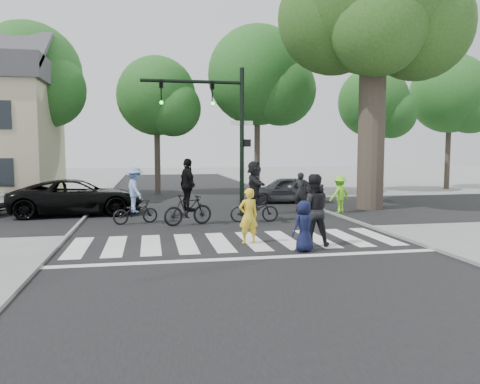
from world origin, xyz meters
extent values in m
plane|color=gray|center=(0.00, 0.00, 0.00)|extent=(120.00, 120.00, 0.00)
cube|color=black|center=(0.00, 5.00, 0.01)|extent=(10.00, 70.00, 0.01)
cube|color=black|center=(0.00, 8.00, 0.01)|extent=(70.00, 10.00, 0.01)
cube|color=gray|center=(-5.05, 5.00, 0.05)|extent=(0.10, 70.00, 0.10)
cube|color=gray|center=(5.05, 5.00, 0.05)|extent=(0.10, 70.00, 0.10)
cube|color=silver|center=(-4.50, 1.00, 0.01)|extent=(0.55, 3.00, 0.01)
cube|color=silver|center=(-3.50, 1.00, 0.01)|extent=(0.55, 3.00, 0.01)
cube|color=silver|center=(-2.50, 1.00, 0.01)|extent=(0.55, 3.00, 0.01)
cube|color=silver|center=(-1.50, 1.00, 0.01)|extent=(0.55, 3.00, 0.01)
cube|color=silver|center=(-0.50, 1.00, 0.01)|extent=(0.55, 3.00, 0.01)
cube|color=silver|center=(0.50, 1.00, 0.01)|extent=(0.55, 3.00, 0.01)
cube|color=silver|center=(1.50, 1.00, 0.01)|extent=(0.55, 3.00, 0.01)
cube|color=silver|center=(2.50, 1.00, 0.01)|extent=(0.55, 3.00, 0.01)
cube|color=silver|center=(3.50, 1.00, 0.01)|extent=(0.55, 3.00, 0.01)
cube|color=silver|center=(4.50, 1.00, 0.01)|extent=(0.55, 3.00, 0.01)
cube|color=silver|center=(0.00, -1.20, 0.01)|extent=(10.00, 0.30, 0.01)
cylinder|color=black|center=(1.20, 6.20, 3.00)|extent=(0.18, 0.18, 6.00)
cylinder|color=black|center=(-0.80, 6.20, 5.40)|extent=(4.00, 0.14, 0.14)
imported|color=black|center=(0.00, 6.20, 4.95)|extent=(0.16, 0.20, 1.00)
sphere|color=#19E533|center=(0.00, 6.08, 4.55)|extent=(0.14, 0.14, 0.14)
imported|color=black|center=(-2.00, 6.20, 4.95)|extent=(0.16, 0.20, 1.00)
sphere|color=#19E533|center=(-2.00, 6.08, 4.55)|extent=(0.14, 0.14, 0.14)
cube|color=black|center=(1.42, 6.20, 3.00)|extent=(0.28, 0.18, 0.30)
cube|color=#FF660C|center=(1.53, 6.20, 3.00)|extent=(0.02, 0.14, 0.20)
cube|color=white|center=(1.20, 6.20, 3.80)|extent=(0.90, 0.04, 0.18)
cylinder|color=brown|center=(7.50, 7.50, 3.50)|extent=(1.20, 1.20, 7.00)
cylinder|color=brown|center=(7.80, 7.30, 6.50)|extent=(1.29, 1.74, 2.93)
sphere|color=#255116|center=(9.30, 6.90, 8.20)|extent=(4.80, 4.80, 4.80)
sphere|color=#255116|center=(6.00, 8.50, 8.80)|extent=(5.20, 5.20, 5.20)
sphere|color=#255116|center=(7.00, 6.10, 7.80)|extent=(4.00, 4.00, 4.00)
cylinder|color=brown|center=(-9.00, 15.70, 3.22)|extent=(0.36, 0.36, 6.44)
sphere|color=#295F22|center=(-9.00, 15.70, 6.90)|extent=(5.80, 5.80, 5.80)
sphere|color=#295F22|center=(-7.84, 14.83, 5.98)|extent=(4.06, 4.06, 4.06)
cylinder|color=brown|center=(-2.00, 16.80, 2.80)|extent=(0.36, 0.36, 5.60)
sphere|color=#295F22|center=(-2.00, 16.80, 6.00)|extent=(4.80, 4.80, 4.80)
sphere|color=#295F22|center=(-1.04, 16.08, 5.20)|extent=(3.36, 3.36, 3.36)
cylinder|color=brown|center=(4.00, 15.50, 3.36)|extent=(0.36, 0.36, 6.72)
sphere|color=#295F22|center=(4.00, 15.50, 7.20)|extent=(6.00, 6.00, 6.00)
sphere|color=#295F22|center=(5.20, 14.60, 6.24)|extent=(4.20, 4.20, 4.20)
cylinder|color=brown|center=(12.00, 16.30, 2.73)|extent=(0.36, 0.36, 5.46)
sphere|color=#295F22|center=(12.00, 16.30, 5.85)|extent=(4.60, 4.60, 4.60)
sphere|color=#295F22|center=(12.92, 15.61, 5.07)|extent=(3.22, 3.22, 3.22)
cylinder|color=brown|center=(18.00, 16.90, 3.08)|extent=(0.36, 0.36, 6.16)
sphere|color=#295F22|center=(18.00, 16.90, 6.60)|extent=(5.40, 5.40, 5.40)
sphere|color=#295F22|center=(19.08, 16.09, 5.72)|extent=(3.78, 3.78, 3.78)
cube|color=black|center=(-9.10, 10.48, 1.70)|extent=(1.00, 0.06, 1.30)
imported|color=yellow|center=(0.30, 0.69, 0.81)|extent=(0.65, 0.48, 1.62)
imported|color=#111634|center=(1.53, -0.69, 0.69)|extent=(0.79, 0.65, 1.38)
imported|color=black|center=(2.01, 0.00, 1.02)|extent=(1.10, 0.92, 2.05)
imported|color=black|center=(-3.04, 5.05, 0.44)|extent=(1.76, 1.06, 0.87)
imported|color=#7898D4|center=(-3.04, 5.05, 1.27)|extent=(0.92, 1.22, 1.67)
imported|color=black|center=(-1.15, 4.36, 0.56)|extent=(1.92, 1.07, 1.11)
imported|color=black|center=(-1.15, 4.36, 1.46)|extent=(0.79, 1.21, 1.92)
imported|color=black|center=(1.37, 4.63, 0.48)|extent=(1.86, 0.75, 0.96)
imported|color=black|center=(1.37, 4.63, 1.40)|extent=(0.65, 1.73, 1.83)
imported|color=black|center=(-5.47, 7.94, 0.75)|extent=(5.56, 2.86, 1.50)
imported|color=#303136|center=(4.30, 10.61, 0.68)|extent=(4.13, 1.97, 1.36)
imported|color=#87FF28|center=(5.58, 6.50, 0.80)|extent=(1.19, 0.94, 1.61)
imported|color=black|center=(4.03, 7.17, 0.87)|extent=(0.76, 0.70, 1.74)
camera|label=1|loc=(-2.51, -12.47, 2.72)|focal=35.00mm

